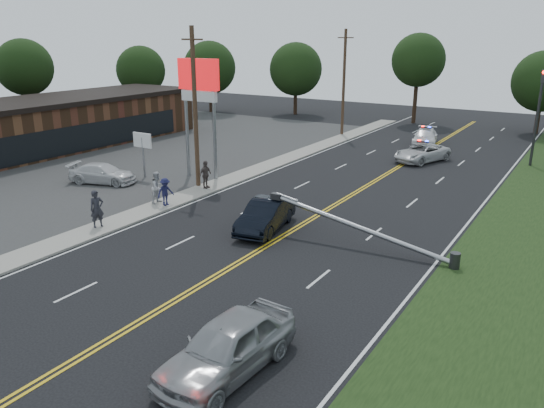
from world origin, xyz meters
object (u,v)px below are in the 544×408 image
Objects in this scene: fallen_streetlight at (369,231)px; emergency_a at (422,153)px; bystander_c at (165,192)px; bystander_d at (205,175)px; bystander_a at (97,209)px; traffic_signal at (538,110)px; small_sign at (143,144)px; utility_pole_far at (344,83)px; emergency_b at (425,137)px; crashed_sedan at (265,215)px; bystander_b at (158,187)px; pylon_sign at (199,90)px; waiting_sedan at (227,346)px; utility_pole_mid at (195,109)px; parked_car at (103,173)px.

emergency_a is (-3.30, 18.97, -0.24)m from fallen_streetlight.
emergency_a is 3.07× the size of bystander_c.
fallen_streetlight is 13.12m from bystander_d.
traffic_signal is at bearing -11.29° from bystander_a.
small_sign reaches higher than bystander_d.
utility_pole_far is 2.05× the size of emergency_b.
crashed_sedan is 7.55m from bystander_b.
utility_pole_far is 2.14× the size of crashed_sedan.
pylon_sign is 1.64× the size of emergency_b.
bystander_b is at bearing -74.29° from pylon_sign.
waiting_sedan is (0.10, -10.95, -0.07)m from fallen_streetlight.
bystander_d reaches higher than emergency_b.
fallen_streetlight is at bearing -16.64° from utility_pole_mid.
fallen_streetlight is at bearing -58.94° from emergency_a.
parked_car is 7.38m from bystander_c.
fallen_streetlight is at bearing -48.60° from bystander_a.
emergency_b is (14.41, 24.21, 0.06)m from parked_car.
traffic_signal is at bearing 40.39° from pylon_sign.
utility_pole_far is 27.82m from crashed_sedan.
parked_car is (-6.06, -24.59, -4.43)m from utility_pole_far.
bystander_d is at bearing -132.44° from traffic_signal.
traffic_signal is 31.49m from parked_car.
small_sign reaches higher than emergency_a.
bystander_d is at bearing -2.51° from small_sign.
bystander_c is at bearing -35.66° from small_sign.
crashed_sedan is at bearing -34.26° from pylon_sign.
bystander_c is (1.13, -4.25, -4.16)m from utility_pole_mid.
small_sign is 10.41m from bystander_a.
utility_pole_far is at bearing 165.21° from emergency_b.
parked_car is 2.34× the size of bystander_a.
small_sign is at bearing 88.89° from bystander_d.
bystander_a reaches higher than parked_car.
small_sign is 18.68m from fallen_streetlight.
traffic_signal is 24.92m from bystander_d.
fallen_streetlight is at bearing -100.59° from traffic_signal.
fallen_streetlight is at bearing 93.72° from waiting_sedan.
emergency_a is 25.53m from bystander_a.
fallen_streetlight is 5.06× the size of bystander_b.
bystander_b reaches higher than emergency_a.
emergency_b is (-5.13, 36.57, -0.14)m from waiting_sedan.
fallen_streetlight is at bearing -7.50° from crashed_sedan.
small_sign reaches higher than waiting_sedan.
small_sign reaches higher than bystander_c.
fallen_streetlight is 29.54m from utility_pole_far.
pylon_sign is 23.07m from waiting_sedan.
parked_car is 7.27m from bystander_d.
small_sign is at bearing 51.75° from bystander_b.
waiting_sedan reaches higher than crashed_sedan.
small_sign reaches higher than parked_car.
bystander_b is (0.42, -4.11, -4.04)m from utility_pole_mid.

